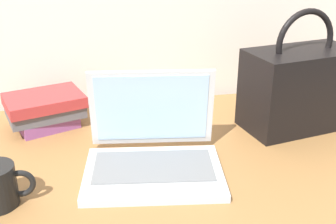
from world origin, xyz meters
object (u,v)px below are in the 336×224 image
remote_control_far (174,108)px  handbag (299,87)px  book_stack (45,109)px  laptop (153,150)px

remote_control_far → handbag: (0.32, -0.16, 0.10)m
handbag → book_stack: bearing=169.1°
remote_control_far → book_stack: 0.38m
laptop → book_stack: 0.38m
laptop → remote_control_far: 0.33m
remote_control_far → book_stack: bearing=-175.9°
remote_control_far → book_stack: size_ratio=0.69×
laptop → book_stack: bearing=132.5°
remote_control_far → handbag: handbag is taller
laptop → handbag: bearing=19.0°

